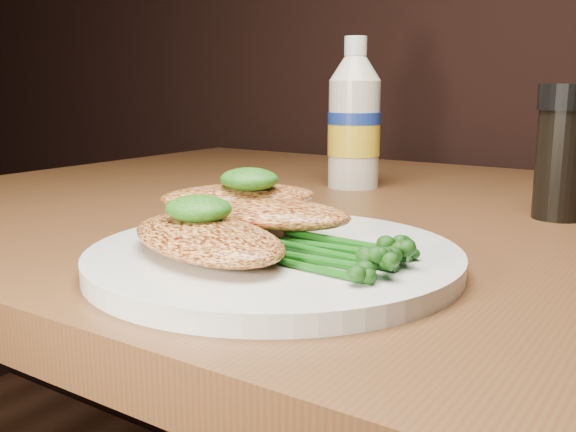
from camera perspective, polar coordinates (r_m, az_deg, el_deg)
The scene contains 9 objects.
plate at distance 0.46m, azimuth -1.22°, elevation -3.72°, with size 0.27×0.27×0.01m, color silver.
chicken_front at distance 0.44m, azimuth -7.21°, elevation -1.95°, with size 0.15×0.08×0.02m, color #E38F48.
chicken_mid at distance 0.49m, azimuth -2.14°, elevation 0.31°, with size 0.14×0.07×0.02m, color #E38F48.
chicken_back at distance 0.52m, azimuth -4.37°, elevation 1.72°, with size 0.12×0.06×0.02m, color #E38F48.
pesto_front at distance 0.45m, azimuth -7.91°, elevation 0.64°, with size 0.05×0.05×0.02m, color black.
pesto_back at distance 0.50m, azimuth -3.47°, elevation 3.26°, with size 0.05×0.04×0.02m, color black.
broccolini_bundle at distance 0.43m, azimuth 3.41°, elevation -2.60°, with size 0.13×0.10×0.02m, color #165512, non-canonical shape.
mayo_bottle at distance 0.81m, azimuth 5.87°, elevation 9.02°, with size 0.07×0.07×0.18m, color beige, non-canonical shape.
pepper_grinder at distance 0.67m, azimuth 23.09°, elevation 5.19°, with size 0.05×0.05×0.13m, color black, non-canonical shape.
Camera 1 is at (0.25, 0.44, 0.88)m, focal length 40.27 mm.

